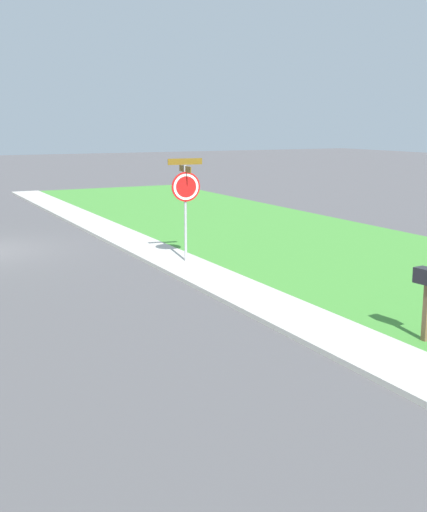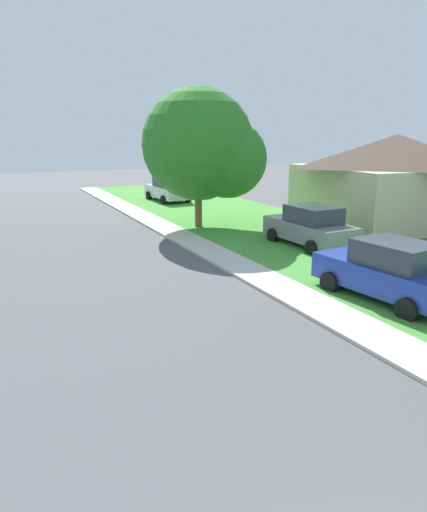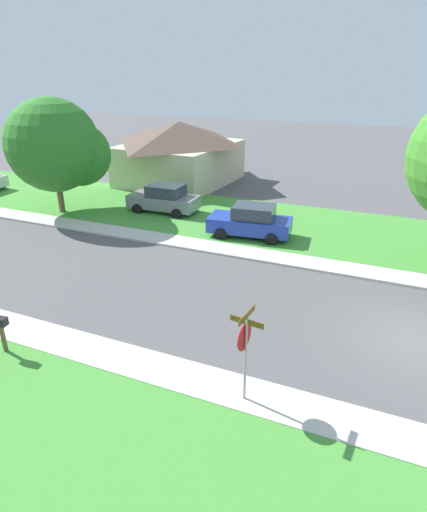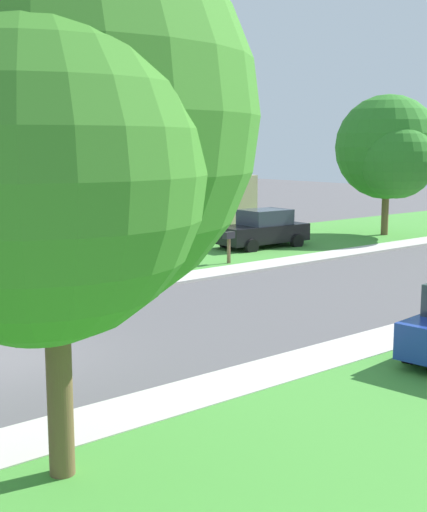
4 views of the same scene
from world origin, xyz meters
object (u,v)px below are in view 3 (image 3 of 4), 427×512
Objects in this scene: house_right_setback at (180,152)px; tree_sidewalk_near at (60,148)px; car_blue_behind_trees at (251,221)px; mailbox at (1,326)px; car_grey_across_road at (164,199)px; stop_sign_far_corner at (245,342)px.

tree_sidewalk_near is at bearing 162.38° from house_right_setback.
car_blue_behind_trees reaches higher than mailbox.
car_blue_behind_trees is 6.56m from car_grey_across_road.
stop_sign_far_corner is 24.53m from house_right_setback.
stop_sign_far_corner is at bearing -149.04° from house_right_setback.
tree_sidewalk_near reaches higher than car_blue_behind_trees.
car_blue_behind_trees is at bearing -88.75° from tree_sidewalk_near.
car_blue_behind_trees is 12.26m from tree_sidewalk_near.
house_right_setback is (9.49, -3.01, -1.57)m from tree_sidewalk_near.
mailbox is (-21.96, -5.02, -1.37)m from house_right_setback.
tree_sidewalk_near is (-2.22, 5.60, 3.07)m from car_grey_across_road.
tree_sidewalk_near is at bearing 111.62° from car_grey_across_road.
house_right_setback reaches higher than stop_sign_far_corner.
car_blue_behind_trees is 13.29m from mailbox.
stop_sign_far_corner is 0.29× the size of house_right_setback.
stop_sign_far_corner is 0.62× the size of car_blue_behind_trees.
stop_sign_far_corner is 7.71m from mailbox.
tree_sidewalk_near reaches higher than mailbox.
car_blue_behind_trees is 12.88m from house_right_setback.
car_grey_across_road is at bearing 36.09° from stop_sign_far_corner.
tree_sidewalk_near is 5.22× the size of mailbox.
stop_sign_far_corner is 0.64× the size of car_grey_across_road.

